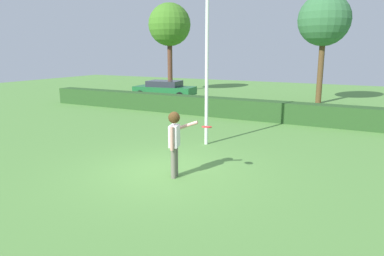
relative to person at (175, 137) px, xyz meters
name	(u,v)px	position (x,y,z in m)	size (l,w,h in m)	color
ground_plane	(167,172)	(-0.40, 0.26, -1.11)	(60.00, 60.00, 0.00)	#5A9142
person	(175,137)	(0.00, 0.00, 0.00)	(0.67, 0.69, 1.77)	slate
frisbee	(207,127)	(0.80, 0.27, 0.30)	(0.26, 0.26, 0.05)	red
lamppost	(207,51)	(-0.74, 3.49, 2.21)	(0.24, 0.24, 5.99)	silver
hedge_row	(260,110)	(-0.40, 8.88, -0.63)	(26.17, 0.90, 0.95)	#294F22
parked_car_green	(165,89)	(-8.71, 13.43, -0.42)	(4.39, 2.25, 1.25)	#1E6633
birch_tree	(170,25)	(-10.59, 17.30, 4.14)	(3.33, 3.33, 6.97)	brown
oak_tree	(324,21)	(1.20, 16.03, 3.99)	(3.16, 3.16, 6.72)	brown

